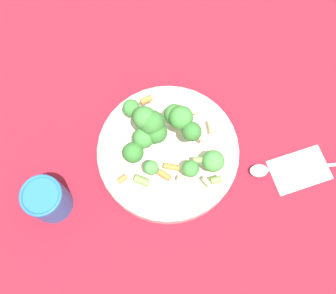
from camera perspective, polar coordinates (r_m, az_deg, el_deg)
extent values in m
plane|color=maroon|center=(0.79, 0.00, -1.15)|extent=(3.00, 3.00, 0.00)
cylinder|color=beige|center=(0.77, 0.00, -0.82)|extent=(0.28, 0.28, 0.03)
torus|color=beige|center=(0.76, 0.00, -0.47)|extent=(0.28, 0.28, 0.01)
cylinder|color=#8CB766|center=(0.77, -5.23, 5.06)|extent=(0.01, 0.01, 0.01)
sphere|color=#3D8438|center=(0.75, -5.37, 5.68)|extent=(0.03, 0.03, 0.03)
cylinder|color=#8CB766|center=(0.73, -2.27, 2.58)|extent=(0.02, 0.02, 0.02)
sphere|color=#33722D|center=(0.70, -2.37, 3.52)|extent=(0.05, 0.05, 0.05)
cylinder|color=#8CB766|center=(0.73, 3.19, -3.59)|extent=(0.01, 0.01, 0.01)
sphere|color=#3D8438|center=(0.71, 3.28, -3.17)|extent=(0.03, 0.03, 0.03)
cylinder|color=#8CB766|center=(0.75, 0.93, 3.93)|extent=(0.01, 0.01, 0.02)
sphere|color=#3D8438|center=(0.72, 0.96, 4.75)|extent=(0.04, 0.04, 0.04)
cylinder|color=#8CB766|center=(0.73, -3.42, 0.69)|extent=(0.01, 0.01, 0.02)
sphere|color=#3D8438|center=(0.71, -3.55, 1.38)|extent=(0.04, 0.04, 0.04)
cylinder|color=#8CB766|center=(0.73, 1.82, 3.47)|extent=(0.02, 0.02, 0.02)
sphere|color=#3D8438|center=(0.71, 1.89, 4.29)|extent=(0.04, 0.04, 0.04)
cylinder|color=#8CB766|center=(0.72, 3.39, 1.67)|extent=(0.01, 0.01, 0.01)
sphere|color=#33722D|center=(0.70, 3.48, 2.26)|extent=(0.04, 0.04, 0.04)
cylinder|color=#8CB766|center=(0.72, -3.33, 3.42)|extent=(0.01, 0.01, 0.02)
sphere|color=#3D8438|center=(0.70, -3.46, 4.28)|extent=(0.04, 0.04, 0.04)
cylinder|color=#8CB766|center=(0.73, -4.94, -1.33)|extent=(0.01, 0.01, 0.01)
sphere|color=#33722D|center=(0.71, -5.09, -0.80)|extent=(0.04, 0.04, 0.04)
cylinder|color=#8CB766|center=(0.73, -1.65, 1.47)|extent=(0.01, 0.01, 0.01)
sphere|color=#33722D|center=(0.71, -1.70, 2.12)|extent=(0.04, 0.04, 0.04)
cylinder|color=#8CB766|center=(0.74, 6.38, -2.61)|extent=(0.01, 0.01, 0.02)
sphere|color=#479342|center=(0.71, 6.60, -2.05)|extent=(0.04, 0.04, 0.04)
cylinder|color=#8CB766|center=(0.71, -2.39, -3.41)|extent=(0.01, 0.01, 0.01)
sphere|color=#479342|center=(0.69, -2.44, -3.03)|extent=(0.03, 0.03, 0.03)
cylinder|color=#8CB766|center=(0.74, -3.90, 4.06)|extent=(0.01, 0.01, 0.01)
sphere|color=#33722D|center=(0.72, -4.00, 4.64)|extent=(0.03, 0.03, 0.03)
cylinder|color=orange|center=(0.73, -6.64, -4.62)|extent=(0.02, 0.02, 0.01)
cylinder|color=orange|center=(0.70, -0.51, -4.10)|extent=(0.02, 0.03, 0.01)
cylinder|color=#729E4C|center=(0.72, 6.99, -4.78)|extent=(0.02, 0.02, 0.01)
cylinder|color=beige|center=(0.72, 4.73, 1.34)|extent=(0.02, 0.02, 0.01)
cylinder|color=#729E4C|center=(0.71, 4.54, -1.90)|extent=(0.01, 0.02, 0.01)
cylinder|color=beige|center=(0.72, 2.46, -4.96)|extent=(0.02, 0.03, 0.01)
cylinder|color=#729E4C|center=(0.70, -3.82, -4.92)|extent=(0.03, 0.03, 0.01)
cylinder|color=beige|center=(0.75, 3.72, 5.31)|extent=(0.02, 0.02, 0.01)
cylinder|color=orange|center=(0.73, 0.57, -2.90)|extent=(0.02, 0.03, 0.01)
cylinder|color=beige|center=(0.76, 6.36, 2.97)|extent=(0.03, 0.01, 0.01)
cylinder|color=orange|center=(0.76, -3.15, 6.86)|extent=(0.02, 0.03, 0.01)
cylinder|color=beige|center=(0.72, 5.73, -5.14)|extent=(0.02, 0.02, 0.01)
cylinder|color=#2366B2|center=(0.75, -17.07, -7.35)|extent=(0.07, 0.07, 0.08)
torus|color=#2366B2|center=(0.71, -18.02, -6.68)|extent=(0.07, 0.07, 0.01)
cube|color=beige|center=(0.82, 18.55, -3.17)|extent=(0.09, 0.12, 0.01)
cylinder|color=silver|center=(0.81, 19.34, -2.75)|extent=(0.02, 0.15, 0.01)
ellipsoid|color=silver|center=(0.79, 13.06, -3.36)|extent=(0.03, 0.04, 0.01)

